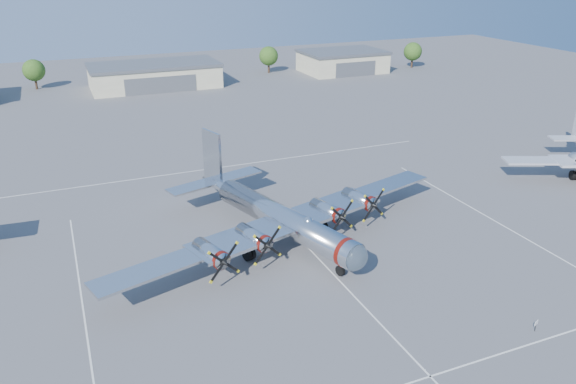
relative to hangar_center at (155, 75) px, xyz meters
name	(u,v)px	position (x,y,z in m)	size (l,w,h in m)	color
ground	(303,242)	(0.00, -81.96, -2.71)	(260.00, 260.00, 0.00)	#555558
parking_lines	(310,249)	(0.00, -83.71, -2.71)	(60.00, 50.08, 0.01)	silver
hangar_center	(155,75)	(0.00, 0.00, 0.00)	(28.60, 14.60, 5.40)	#BDB796
hangar_east	(342,61)	(48.00, 0.00, 0.00)	(20.60, 14.60, 5.40)	#BDB796
tree_west	(34,70)	(-25.00, 8.04, 1.51)	(4.80, 4.80, 6.64)	#382619
tree_east	(269,56)	(30.00, 6.04, 1.51)	(4.80, 4.80, 6.64)	#382619
tree_far_east	(413,52)	(68.00, -1.96, 1.51)	(4.80, 4.80, 6.64)	#382619
main_bomber_b29	(276,239)	(-2.27, -80.19, -2.71)	(40.78, 27.89, 9.02)	silver
info_placard	(536,324)	(10.77, -102.85, -2.03)	(0.49, 0.21, 0.97)	black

